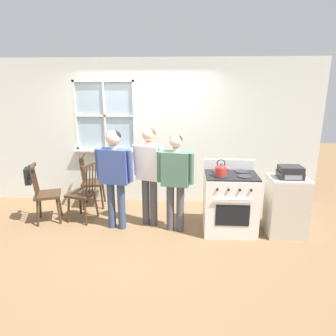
# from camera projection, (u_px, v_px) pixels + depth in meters

# --- Properties ---
(ground_plane) EXTENTS (16.00, 16.00, 0.00)m
(ground_plane) POSITION_uv_depth(u_px,v_px,m) (136.00, 233.00, 4.65)
(ground_plane) COLOR brown
(wall_back) EXTENTS (6.40, 0.16, 2.70)m
(wall_back) POSITION_uv_depth(u_px,v_px,m) (149.00, 134.00, 5.64)
(wall_back) COLOR silver
(wall_back) RESTS_ON ground_plane
(chair_by_window) EXTENTS (0.52, 0.53, 0.99)m
(chair_by_window) POSITION_uv_depth(u_px,v_px,m) (46.00, 195.00, 4.96)
(chair_by_window) COLOR #3D2819
(chair_by_window) RESTS_ON ground_plane
(chair_near_wall) EXTENTS (0.47, 0.49, 0.99)m
(chair_near_wall) POSITION_uv_depth(u_px,v_px,m) (92.00, 183.00, 5.58)
(chair_near_wall) COLOR #3D2819
(chair_near_wall) RESTS_ON ground_plane
(chair_center_cluster) EXTENTS (0.49, 0.50, 0.99)m
(chair_center_cluster) POSITION_uv_depth(u_px,v_px,m) (83.00, 194.00, 5.00)
(chair_center_cluster) COLOR #3D2819
(chair_center_cluster) RESTS_ON ground_plane
(person_elderly_left) EXTENTS (0.61, 0.29, 1.57)m
(person_elderly_left) POSITION_uv_depth(u_px,v_px,m) (115.00, 169.00, 4.57)
(person_elderly_left) COLOR #384766
(person_elderly_left) RESTS_ON ground_plane
(person_teen_center) EXTENTS (0.53, 0.32, 1.59)m
(person_teen_center) POSITION_uv_depth(u_px,v_px,m) (149.00, 168.00, 4.71)
(person_teen_center) COLOR #4C4C51
(person_teen_center) RESTS_ON ground_plane
(person_adult_right) EXTENTS (0.57, 0.28, 1.52)m
(person_adult_right) POSITION_uv_depth(u_px,v_px,m) (175.00, 175.00, 4.51)
(person_adult_right) COLOR #4C4C51
(person_adult_right) RESTS_ON ground_plane
(stove) EXTENTS (0.79, 0.68, 1.08)m
(stove) POSITION_uv_depth(u_px,v_px,m) (230.00, 202.00, 4.62)
(stove) COLOR white
(stove) RESTS_ON ground_plane
(kettle) EXTENTS (0.21, 0.17, 0.25)m
(kettle) POSITION_uv_depth(u_px,v_px,m) (221.00, 170.00, 4.36)
(kettle) COLOR red
(kettle) RESTS_ON stove
(potted_plant) EXTENTS (0.13, 0.11, 0.35)m
(potted_plant) POSITION_uv_depth(u_px,v_px,m) (113.00, 145.00, 5.64)
(potted_plant) COLOR #42474C
(potted_plant) RESTS_ON wall_back
(handbag) EXTENTS (0.23, 0.24, 0.31)m
(handbag) POSITION_uv_depth(u_px,v_px,m) (28.00, 175.00, 4.80)
(handbag) COLOR black
(handbag) RESTS_ON chair_by_window
(side_counter) EXTENTS (0.55, 0.50, 0.90)m
(side_counter) POSITION_uv_depth(u_px,v_px,m) (286.00, 206.00, 4.53)
(side_counter) COLOR beige
(side_counter) RESTS_ON ground_plane
(stereo) EXTENTS (0.34, 0.29, 0.18)m
(stereo) POSITION_uv_depth(u_px,v_px,m) (290.00, 172.00, 4.37)
(stereo) COLOR #232326
(stereo) RESTS_ON side_counter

